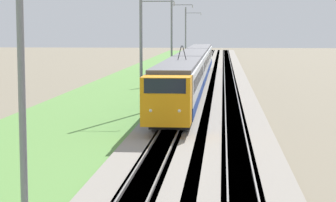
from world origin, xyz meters
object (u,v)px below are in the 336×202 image
catenary_mast_distant (186,37)px  catenary_mast_far (172,39)px  catenary_mast_near (23,81)px  catenary_mast_mid (142,50)px  passenger_train (193,67)px

catenary_mast_distant → catenary_mast_far: bearing=180.0°
catenary_mast_near → catenary_mast_mid: (28.32, -0.00, -0.02)m
passenger_train → catenary_mast_mid: bearing=-7.8°
passenger_train → catenary_mast_near: catenary_mast_near is taller
passenger_train → catenary_mast_distant: size_ratio=6.76×
catenary_mast_near → catenary_mast_distant: (84.96, 0.00, 0.22)m
catenary_mast_near → catenary_mast_far: catenary_mast_far is taller
passenger_train → catenary_mast_distant: 36.57m
catenary_mast_near → catenary_mast_far: 56.64m
catenary_mast_mid → catenary_mast_near: bearing=180.0°
catenary_mast_near → catenary_mast_far: bearing=0.0°
catenary_mast_near → catenary_mast_far: (56.64, 0.00, 0.35)m
catenary_mast_mid → catenary_mast_distant: bearing=0.0°
catenary_mast_far → catenary_mast_distant: size_ratio=1.03×
catenary_mast_near → catenary_mast_distant: 84.96m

